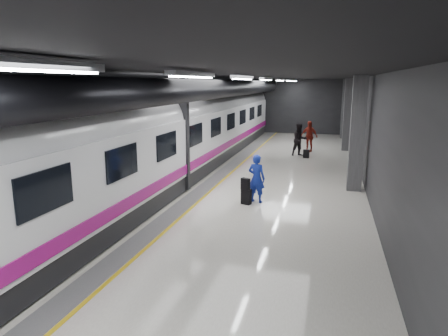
% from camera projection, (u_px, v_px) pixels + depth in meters
% --- Properties ---
extents(ground, '(40.00, 40.00, 0.00)m').
position_uv_depth(ground, '(232.00, 195.00, 15.33)').
color(ground, white).
rests_on(ground, ground).
extents(platform_hall, '(10.02, 40.02, 4.51)m').
position_uv_depth(platform_hall, '(231.00, 101.00, 15.56)').
color(platform_hall, black).
rests_on(platform_hall, ground).
extents(train, '(3.05, 38.00, 4.05)m').
position_uv_depth(train, '(152.00, 138.00, 15.71)').
color(train, black).
rests_on(train, ground).
extents(traveler_main, '(0.72, 0.56, 1.74)m').
position_uv_depth(traveler_main, '(257.00, 178.00, 14.26)').
color(traveler_main, '#1932C0').
rests_on(traveler_main, ground).
extents(suitcase_main, '(0.38, 0.30, 0.55)m').
position_uv_depth(suitcase_main, '(246.00, 197.00, 14.11)').
color(suitcase_main, black).
rests_on(suitcase_main, ground).
extents(shoulder_bag, '(0.35, 0.28, 0.41)m').
position_uv_depth(shoulder_bag, '(245.00, 184.00, 13.98)').
color(shoulder_bag, black).
rests_on(shoulder_bag, suitcase_main).
extents(traveler_far_a, '(1.16, 1.08, 1.91)m').
position_uv_depth(traveler_far_a, '(300.00, 140.00, 23.33)').
color(traveler_far_a, black).
rests_on(traveler_far_a, ground).
extents(traveler_far_b, '(1.21, 0.88, 1.91)m').
position_uv_depth(traveler_far_b, '(309.00, 136.00, 24.85)').
color(traveler_far_b, maroon).
rests_on(traveler_far_b, ground).
extents(suitcase_far, '(0.35, 0.25, 0.48)m').
position_uv_depth(suitcase_far, '(306.00, 154.00, 22.84)').
color(suitcase_far, black).
rests_on(suitcase_far, ground).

